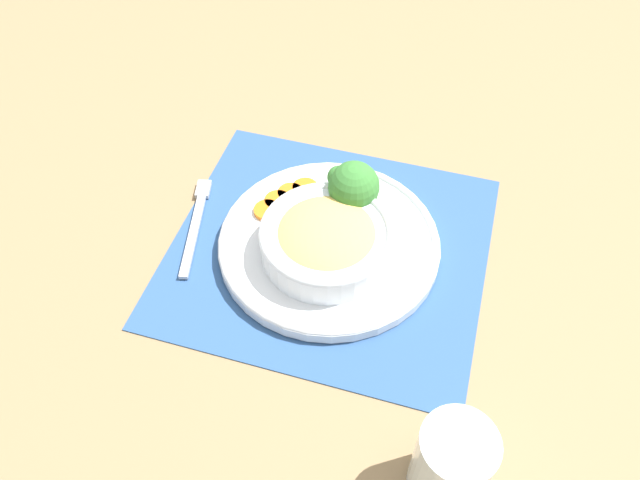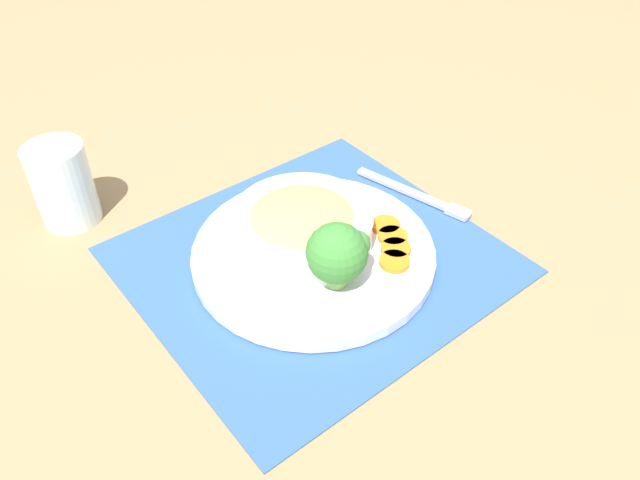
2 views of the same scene
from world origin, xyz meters
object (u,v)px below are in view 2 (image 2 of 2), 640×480
object	(u,v)px
water_glass	(64,188)
broccoli_floret	(337,253)
fork	(422,197)
bowl	(299,226)

from	to	relation	value
water_glass	broccoli_floret	bearing A→B (deg)	113.59
fork	broccoli_floret	bearing A→B (deg)	3.69
bowl	fork	xyz separation A→B (m)	(-0.20, 0.04, -0.04)
water_glass	bowl	bearing A→B (deg)	122.38
broccoli_floret	water_glass	world-z (taller)	water_glass
bowl	broccoli_floret	xyz separation A→B (m)	(0.02, 0.08, 0.02)
bowl	broccoli_floret	distance (m)	0.09
broccoli_floret	fork	xyz separation A→B (m)	(-0.22, -0.05, -0.06)
water_glass	fork	world-z (taller)	water_glass
broccoli_floret	fork	size ratio (longest dim) A/B	0.45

